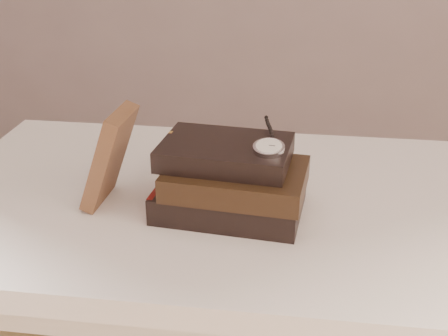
# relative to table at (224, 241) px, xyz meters

# --- Properties ---
(table) EXTENTS (1.00, 0.60, 0.75)m
(table) POSITION_rel_table_xyz_m (0.00, 0.00, 0.00)
(table) COLOR white
(table) RESTS_ON ground
(book_stack) EXTENTS (0.25, 0.18, 0.12)m
(book_stack) POSITION_rel_table_xyz_m (0.02, -0.05, 0.15)
(book_stack) COLOR black
(book_stack) RESTS_ON table
(journal) EXTENTS (0.08, 0.11, 0.16)m
(journal) POSITION_rel_table_xyz_m (-0.18, -0.05, 0.17)
(journal) COLOR #482C1B
(journal) RESTS_ON table
(pocket_watch) EXTENTS (0.05, 0.15, 0.02)m
(pocket_watch) POSITION_rel_table_xyz_m (0.08, -0.06, 0.21)
(pocket_watch) COLOR silver
(pocket_watch) RESTS_ON book_stack
(eyeglasses) EXTENTS (0.11, 0.12, 0.05)m
(eyeglasses) POSITION_rel_table_xyz_m (-0.06, 0.04, 0.16)
(eyeglasses) COLOR silver
(eyeglasses) RESTS_ON book_stack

